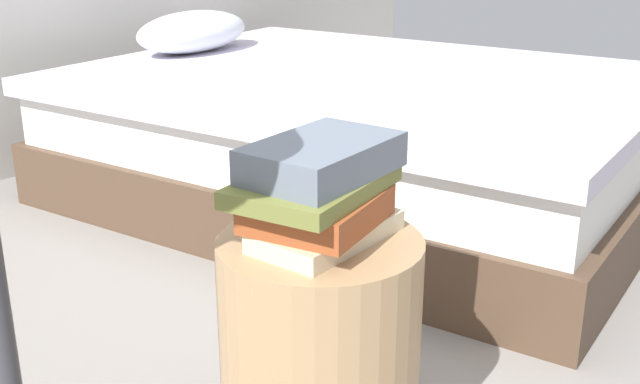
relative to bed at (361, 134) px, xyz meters
name	(u,v)px	position (x,y,z in m)	size (l,w,h in m)	color
bed	(361,134)	(0.00, 0.00, 0.00)	(1.63, 2.08, 0.62)	#4C3828
side_table	(320,346)	(-1.25, -0.73, -0.02)	(0.38, 0.38, 0.43)	tan
book_cream	(326,231)	(-1.24, -0.74, 0.22)	(0.27, 0.16, 0.04)	beige
book_rust	(317,209)	(-1.26, -0.73, 0.26)	(0.23, 0.20, 0.05)	#994723
book_olive	(313,185)	(-1.26, -0.72, 0.30)	(0.30, 0.20, 0.03)	olive
book_slate	(320,157)	(-1.24, -0.73, 0.35)	(0.28, 0.18, 0.06)	slate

